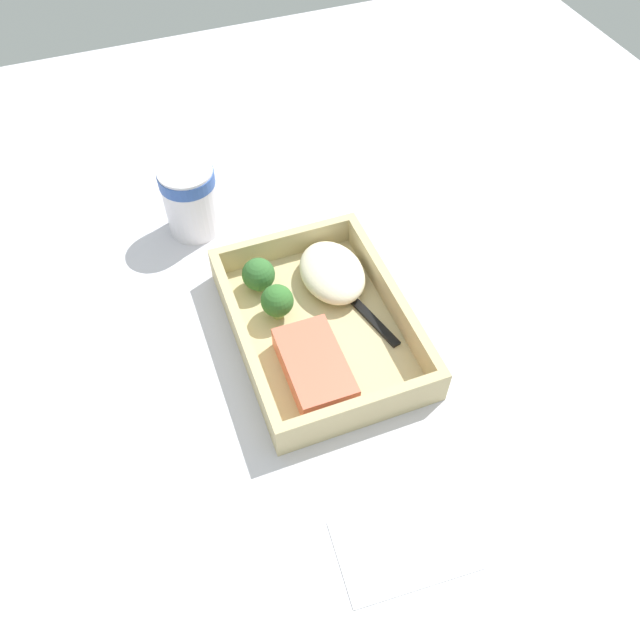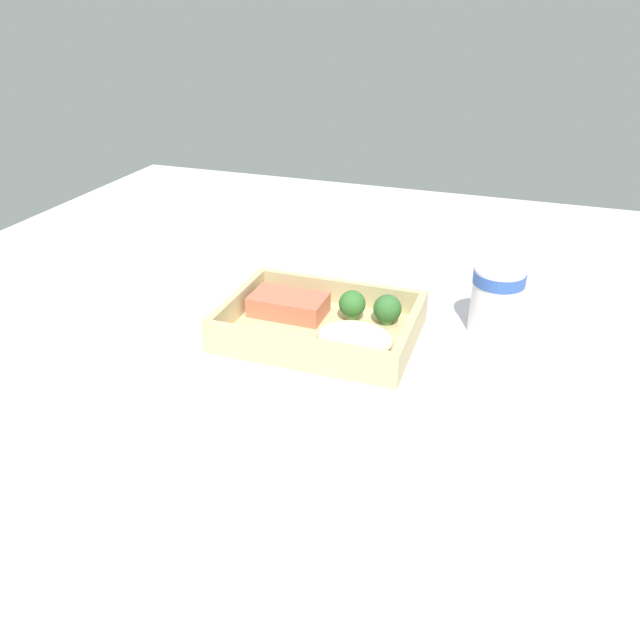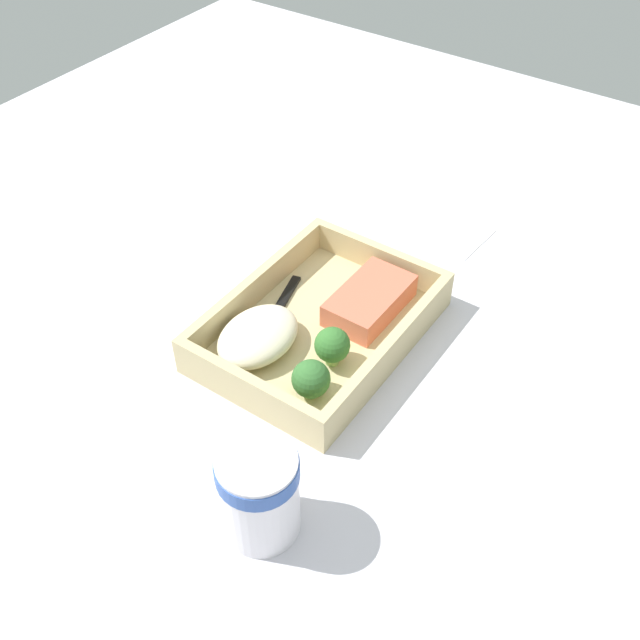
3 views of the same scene
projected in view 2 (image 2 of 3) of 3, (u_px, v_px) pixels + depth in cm
name	position (u px, v px, depth cm)	size (l,w,h in cm)	color
ground_plane	(320.00, 341.00, 94.31)	(160.00, 160.00, 2.00)	silver
takeout_tray	(320.00, 332.00, 93.55)	(28.32, 20.49, 1.20)	tan
tray_rim	(320.00, 318.00, 92.36)	(28.32, 20.49, 3.84)	tan
salmon_fillet	(288.00, 305.00, 96.86)	(11.63, 6.71, 3.11)	#D9694D
mashed_potatoes	(355.00, 338.00, 87.05)	(11.03, 8.09, 3.68)	beige
broccoli_floret_1	(352.00, 304.00, 94.43)	(4.10, 4.10, 4.86)	#80A153
broccoli_floret_2	(387.00, 309.00, 93.70)	(4.28, 4.28, 4.62)	#7EA85C
fork	(327.00, 349.00, 87.77)	(15.70, 5.63, 0.44)	black
paper_cup	(496.00, 297.00, 92.41)	(7.61, 7.61, 10.29)	white
receipt_slip	(165.00, 304.00, 103.00)	(8.70, 13.47, 0.24)	white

